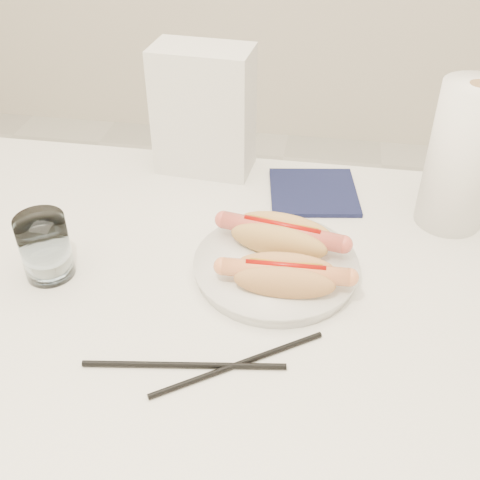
% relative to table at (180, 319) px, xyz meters
% --- Properties ---
extents(table, '(1.20, 0.80, 0.75)m').
position_rel_table_xyz_m(table, '(0.00, 0.00, 0.00)').
color(table, white).
rests_on(table, ground).
extents(plate, '(0.30, 0.30, 0.02)m').
position_rel_table_xyz_m(plate, '(0.13, 0.06, 0.07)').
color(plate, white).
rests_on(plate, table).
extents(hotdog_left, '(0.19, 0.10, 0.05)m').
position_rel_table_xyz_m(hotdog_left, '(0.14, 0.09, 0.10)').
color(hotdog_left, tan).
rests_on(hotdog_left, plate).
extents(hotdog_right, '(0.17, 0.07, 0.05)m').
position_rel_table_xyz_m(hotdog_right, '(0.15, 0.01, 0.10)').
color(hotdog_right, tan).
rests_on(hotdog_right, plate).
extents(water_glass, '(0.07, 0.07, 0.10)m').
position_rel_table_xyz_m(water_glass, '(-0.19, 0.00, 0.11)').
color(water_glass, silver).
rests_on(water_glass, table).
extents(chopstick_near, '(0.25, 0.04, 0.01)m').
position_rel_table_xyz_m(chopstick_near, '(0.04, -0.14, 0.06)').
color(chopstick_near, black).
rests_on(chopstick_near, table).
extents(chopstick_far, '(0.20, 0.14, 0.01)m').
position_rel_table_xyz_m(chopstick_far, '(0.11, -0.13, 0.06)').
color(chopstick_far, black).
rests_on(chopstick_far, table).
extents(napkin_box, '(0.18, 0.11, 0.23)m').
position_rel_table_xyz_m(napkin_box, '(-0.03, 0.35, 0.18)').
color(napkin_box, silver).
rests_on(napkin_box, table).
extents(navy_napkin, '(0.17, 0.17, 0.01)m').
position_rel_table_xyz_m(navy_napkin, '(0.18, 0.29, 0.06)').
color(navy_napkin, '#111536').
rests_on(navy_napkin, table).
extents(paper_towel_roll, '(0.11, 0.11, 0.24)m').
position_rel_table_xyz_m(paper_towel_roll, '(0.40, 0.24, 0.18)').
color(paper_towel_roll, white).
rests_on(paper_towel_roll, table).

